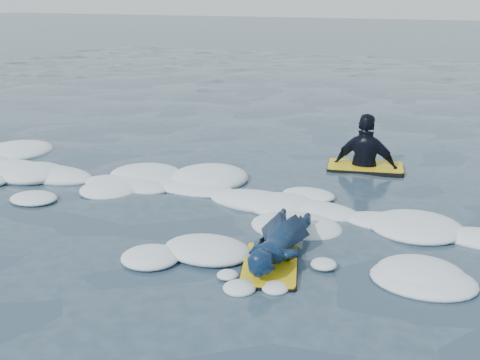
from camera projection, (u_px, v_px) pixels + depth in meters
name	position (u px, v px, depth m)	size (l,w,h in m)	color
ground	(119.00, 230.00, 7.00)	(120.00, 120.00, 0.00)	#1A2D40
foam_band	(165.00, 203.00, 7.90)	(12.00, 3.10, 0.30)	white
prone_woman_unit	(278.00, 244.00, 6.13)	(0.84, 1.59, 0.39)	black
waiting_rider_unit	(365.00, 169.00, 9.35)	(1.27, 0.88, 1.74)	black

